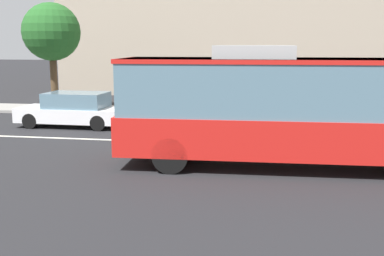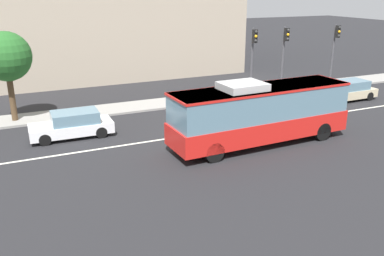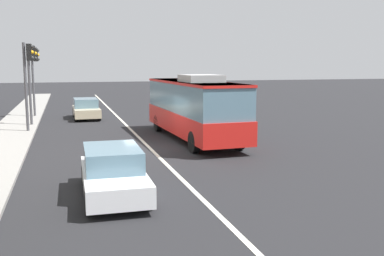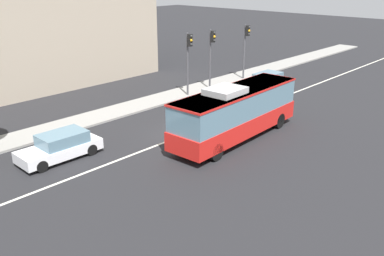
# 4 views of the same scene
# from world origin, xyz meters

# --- Properties ---
(ground_plane) EXTENTS (160.00, 160.00, 0.00)m
(ground_plane) POSITION_xyz_m (0.00, 0.00, 0.00)
(ground_plane) COLOR black
(sidewalk_kerb) EXTENTS (80.00, 2.56, 0.14)m
(sidewalk_kerb) POSITION_xyz_m (0.00, 6.82, 0.07)
(sidewalk_kerb) COLOR gray
(sidewalk_kerb) RESTS_ON ground_plane
(lane_centre_line) EXTENTS (76.00, 0.16, 0.01)m
(lane_centre_line) POSITION_xyz_m (0.00, 0.00, 0.01)
(lane_centre_line) COLOR silver
(lane_centre_line) RESTS_ON ground_plane
(transit_bus) EXTENTS (10.09, 2.88, 3.46)m
(transit_bus) POSITION_xyz_m (1.79, -2.70, 1.81)
(transit_bus) COLOR red
(transit_bus) RESTS_ON ground_plane
(sedan_white) EXTENTS (4.52, 1.87, 1.46)m
(sedan_white) POSITION_xyz_m (-7.16, 2.49, 0.72)
(sedan_white) COLOR white
(sedan_white) RESTS_ON ground_plane
(street_tree_kerbside_left) EXTENTS (2.97, 2.97, 5.59)m
(street_tree_kerbside_left) POSITION_xyz_m (-10.06, 6.71, 4.07)
(street_tree_kerbside_left) COLOR #4C3823
(street_tree_kerbside_left) RESTS_ON ground_plane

